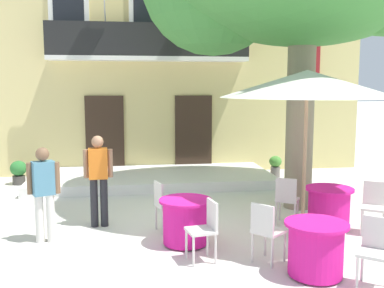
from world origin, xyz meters
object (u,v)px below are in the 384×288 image
Objects in this scene: pedestrian_near_entrance at (98,176)px; cafe_umbrella at (307,85)px; cafe_chair_near_tree_1 at (376,248)px; ground_planter_right at (275,165)px; cafe_table_front at (329,208)px; ground_planter_left at (19,171)px; cafe_table_near_tree at (316,249)px; cafe_chair_front_0 at (374,204)px; cafe_chair_near_tree_0 at (266,228)px; cafe_chair_front_1 at (287,197)px; cafe_table_middle at (186,221)px; cafe_chair_middle_0 at (164,203)px; cafe_chair_middle_1 at (206,226)px; pedestrian_mid_plaza at (44,189)px.

cafe_umbrella is at bearing -17.82° from pedestrian_near_entrance.
cafe_umbrella reaches higher than pedestrian_near_entrance.
ground_planter_right is (1.02, 6.97, -0.19)m from cafe_chair_near_tree_1.
cafe_table_front is 2.34m from cafe_umbrella.
ground_planter_left is (-6.00, 6.99, -0.18)m from cafe_chair_near_tree_1.
cafe_chair_front_0 is at bearing 41.92° from cafe_table_near_tree.
cafe_chair_near_tree_0 is 1.00× the size of cafe_chair_front_1.
pedestrian_near_entrance is (-1.46, 1.18, 0.57)m from cafe_table_middle.
cafe_chair_middle_0 is at bearing 164.55° from cafe_umbrella.
ground_planter_right is at bearing 57.35° from cafe_table_middle.
cafe_table_front is 1.44× the size of ground_planter_right.
cafe_chair_front_1 is at bearing 20.42° from cafe_table_middle.
cafe_umbrella is (0.97, 1.01, 2.08)m from cafe_chair_near_tree_0.
cafe_chair_front_1 reaches higher than cafe_table_middle.
ground_planter_right is (3.25, 5.07, -0.05)m from cafe_table_middle.
cafe_chair_front_1 reaches higher than cafe_table_near_tree.
cafe_umbrella reaches higher than ground_planter_right.
cafe_chair_middle_0 is at bearing -22.36° from pedestrian_near_entrance.
cafe_chair_middle_1 and cafe_chair_front_1 have the same top height.
pedestrian_near_entrance is (-1.66, 1.90, 0.43)m from cafe_chair_middle_1.
cafe_chair_front_0 is at bearing -34.96° from ground_planter_left.
cafe_umbrella reaches higher than cafe_table_middle.
pedestrian_near_entrance is (-4.70, -3.89, 0.62)m from ground_planter_right.
cafe_chair_middle_1 is at bearing -25.29° from pedestrian_mid_plaza.
cafe_chair_front_1 is 0.54× the size of pedestrian_near_entrance.
cafe_chair_front_1 is 0.31× the size of cafe_umbrella.
cafe_table_near_tree is at bearing -104.16° from ground_planter_right.
cafe_chair_front_1 reaches higher than cafe_table_front.
ground_planter_left is (-5.81, 5.04, -2.26)m from cafe_umbrella.
cafe_umbrella reaches higher than cafe_chair_front_1.
cafe_table_middle is 0.30× the size of cafe_umbrella.
cafe_chair_front_0 is at bearing 60.42° from cafe_chair_near_tree_1.
cafe_table_near_tree is 0.30× the size of cafe_umbrella.
cafe_chair_middle_0 is 1.05× the size of cafe_table_front.
cafe_chair_middle_0 is 1.51× the size of ground_planter_right.
pedestrian_near_entrance is at bearing 131.18° from cafe_chair_middle_1.
pedestrian_near_entrance is 1.11m from pedestrian_mid_plaza.
cafe_chair_middle_0 is 3.70m from cafe_chair_front_0.
pedestrian_mid_plaza is at bearing 153.45° from cafe_table_near_tree.
cafe_chair_near_tree_0 and cafe_chair_near_tree_1 have the same top height.
ground_planter_right is at bearing 75.84° from cafe_table_near_tree.
cafe_table_middle is at bearing -122.65° from ground_planter_right.
cafe_chair_near_tree_1 is 0.54× the size of pedestrian_near_entrance.
cafe_chair_near_tree_1 is at bearing -27.59° from pedestrian_mid_plaza.
cafe_table_middle is at bearing 105.91° from cafe_chair_middle_1.
cafe_chair_near_tree_1 is at bearing -39.24° from cafe_chair_near_tree_0.
cafe_chair_near_tree_1 is 0.31× the size of cafe_umbrella.
cafe_chair_near_tree_0 is 0.57× the size of pedestrian_mid_plaza.
cafe_chair_middle_0 is 0.31× the size of cafe_umbrella.
cafe_umbrella is at bearing 95.47° from cafe_chair_near_tree_1.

